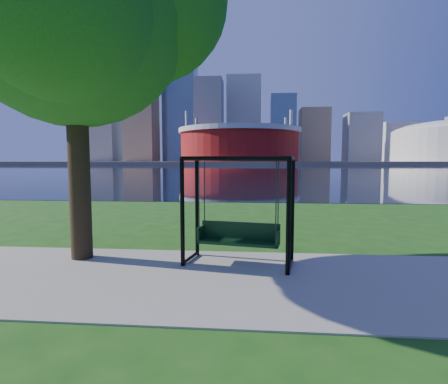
# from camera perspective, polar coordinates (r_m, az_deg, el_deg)

# --- Properties ---
(ground) EXTENTS (900.00, 900.00, 0.00)m
(ground) POSITION_cam_1_polar(r_m,az_deg,el_deg) (7.36, 1.91, -12.93)
(ground) COLOR #1E5114
(ground) RESTS_ON ground
(path) EXTENTS (120.00, 4.00, 0.03)m
(path) POSITION_cam_1_polar(r_m,az_deg,el_deg) (6.88, 1.68, -14.09)
(path) COLOR #9E937F
(path) RESTS_ON ground
(river) EXTENTS (900.00, 180.00, 0.02)m
(river) POSITION_cam_1_polar(r_m,az_deg,el_deg) (109.01, 4.78, 3.88)
(river) COLOR black
(river) RESTS_ON ground
(far_bank) EXTENTS (900.00, 228.00, 2.00)m
(far_bank) POSITION_cam_1_polar(r_m,az_deg,el_deg) (312.99, 4.91, 4.83)
(far_bank) COLOR #937F60
(far_bank) RESTS_ON ground
(stadium) EXTENTS (83.00, 83.00, 32.00)m
(stadium) POSITION_cam_1_polar(r_m,az_deg,el_deg) (242.51, 2.53, 7.91)
(stadium) COLOR maroon
(stadium) RESTS_ON far_bank
(skyline) EXTENTS (392.00, 66.00, 96.50)m
(skyline) POSITION_cam_1_polar(r_m,az_deg,el_deg) (328.14, 4.21, 10.95)
(skyline) COLOR gray
(skyline) RESTS_ON far_bank
(swing) EXTENTS (2.46, 1.41, 2.37)m
(swing) POSITION_cam_1_polar(r_m,az_deg,el_deg) (7.60, 2.40, -3.46)
(swing) COLOR black
(swing) RESTS_ON ground
(park_tree) EXTENTS (6.73, 6.07, 8.35)m
(park_tree) POSITION_cam_1_polar(r_m,az_deg,el_deg) (9.39, -23.59, 26.72)
(park_tree) COLOR black
(park_tree) RESTS_ON ground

